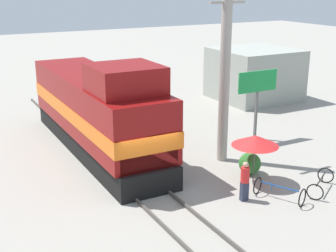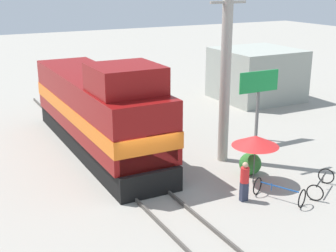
{
  "view_description": "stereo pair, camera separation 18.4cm",
  "coord_description": "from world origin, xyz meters",
  "px_view_note": "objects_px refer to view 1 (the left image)",
  "views": [
    {
      "loc": [
        -7.36,
        -15.97,
        8.23
      ],
      "look_at": [
        1.2,
        -0.01,
        2.51
      ],
      "focal_mm": 50.0,
      "sensor_mm": 36.0,
      "label": 1
    },
    {
      "loc": [
        -7.2,
        -16.06,
        8.23
      ],
      "look_at": [
        1.2,
        -0.01,
        2.51
      ],
      "focal_mm": 50.0,
      "sensor_mm": 36.0,
      "label": 2
    }
  ],
  "objects_px": {
    "bicycle_spare": "(321,183)",
    "billboard_sign": "(257,87)",
    "person_bystander": "(245,180)",
    "bicycle": "(279,191)",
    "locomotive": "(99,112)",
    "vendor_umbrella": "(255,140)",
    "utility_pole": "(225,73)"
  },
  "relations": [
    {
      "from": "bicycle_spare",
      "to": "billboard_sign",
      "type": "bearing_deg",
      "value": -46.88
    },
    {
      "from": "person_bystander",
      "to": "bicycle",
      "type": "distance_m",
      "value": 1.44
    },
    {
      "from": "locomotive",
      "to": "billboard_sign",
      "type": "distance_m",
      "value": 8.3
    },
    {
      "from": "locomotive",
      "to": "vendor_umbrella",
      "type": "distance_m",
      "value": 7.86
    },
    {
      "from": "vendor_umbrella",
      "to": "person_bystander",
      "type": "xyz_separation_m",
      "value": [
        -1.37,
        -1.19,
        -1.01
      ]
    },
    {
      "from": "billboard_sign",
      "to": "bicycle",
      "type": "relative_size",
      "value": 1.83
    },
    {
      "from": "bicycle",
      "to": "person_bystander",
      "type": "bearing_deg",
      "value": -53.02
    },
    {
      "from": "utility_pole",
      "to": "bicycle_spare",
      "type": "bearing_deg",
      "value": -72.08
    },
    {
      "from": "locomotive",
      "to": "utility_pole",
      "type": "bearing_deg",
      "value": -38.44
    },
    {
      "from": "billboard_sign",
      "to": "bicycle_spare",
      "type": "xyz_separation_m",
      "value": [
        -1.75,
        -6.45,
        -2.52
      ]
    },
    {
      "from": "vendor_umbrella",
      "to": "utility_pole",
      "type": "bearing_deg",
      "value": 83.61
    },
    {
      "from": "billboard_sign",
      "to": "person_bystander",
      "type": "xyz_separation_m",
      "value": [
        -4.97,
        -5.66,
        -2.01
      ]
    },
    {
      "from": "locomotive",
      "to": "vendor_umbrella",
      "type": "height_order",
      "value": "locomotive"
    },
    {
      "from": "vendor_umbrella",
      "to": "bicycle",
      "type": "bearing_deg",
      "value": -95.17
    },
    {
      "from": "vendor_umbrella",
      "to": "bicycle",
      "type": "height_order",
      "value": "vendor_umbrella"
    },
    {
      "from": "utility_pole",
      "to": "person_bystander",
      "type": "height_order",
      "value": "utility_pole"
    },
    {
      "from": "locomotive",
      "to": "utility_pole",
      "type": "relative_size",
      "value": 1.51
    },
    {
      "from": "utility_pole",
      "to": "vendor_umbrella",
      "type": "height_order",
      "value": "utility_pole"
    },
    {
      "from": "person_bystander",
      "to": "bicycle_spare",
      "type": "relative_size",
      "value": 0.81
    },
    {
      "from": "person_bystander",
      "to": "bicycle_spare",
      "type": "height_order",
      "value": "person_bystander"
    },
    {
      "from": "bicycle",
      "to": "utility_pole",
      "type": "bearing_deg",
      "value": -121.6
    },
    {
      "from": "locomotive",
      "to": "vendor_umbrella",
      "type": "relative_size",
      "value": 5.98
    },
    {
      "from": "utility_pole",
      "to": "locomotive",
      "type": "bearing_deg",
      "value": 141.56
    },
    {
      "from": "vendor_umbrella",
      "to": "bicycle_spare",
      "type": "bearing_deg",
      "value": -46.98
    },
    {
      "from": "vendor_umbrella",
      "to": "billboard_sign",
      "type": "height_order",
      "value": "billboard_sign"
    },
    {
      "from": "locomotive",
      "to": "utility_pole",
      "type": "distance_m",
      "value": 6.38
    },
    {
      "from": "locomotive",
      "to": "bicycle",
      "type": "relative_size",
      "value": 6.21
    },
    {
      "from": "bicycle",
      "to": "bicycle_spare",
      "type": "relative_size",
      "value": 1.02
    },
    {
      "from": "person_bystander",
      "to": "bicycle_spare",
      "type": "xyz_separation_m",
      "value": [
        3.22,
        -0.79,
        -0.51
      ]
    },
    {
      "from": "person_bystander",
      "to": "bicycle",
      "type": "height_order",
      "value": "person_bystander"
    },
    {
      "from": "locomotive",
      "to": "utility_pole",
      "type": "xyz_separation_m",
      "value": [
        4.71,
        -3.74,
        2.14
      ]
    },
    {
      "from": "person_bystander",
      "to": "vendor_umbrella",
      "type": "bearing_deg",
      "value": 40.92
    }
  ]
}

